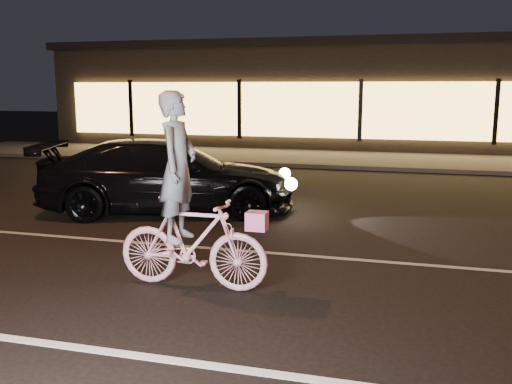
% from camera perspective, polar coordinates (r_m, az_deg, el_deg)
% --- Properties ---
extents(ground, '(90.00, 90.00, 0.00)m').
position_cam_1_polar(ground, '(6.61, -2.03, -10.96)').
color(ground, black).
rests_on(ground, ground).
extents(lane_stripe_near, '(60.00, 0.12, 0.01)m').
position_cam_1_polar(lane_stripe_near, '(5.32, -7.09, -16.53)').
color(lane_stripe_near, silver).
rests_on(lane_stripe_near, ground).
extents(lane_stripe_far, '(60.00, 0.10, 0.01)m').
position_cam_1_polar(lane_stripe_far, '(8.43, 2.06, -6.15)').
color(lane_stripe_far, gray).
rests_on(lane_stripe_far, ground).
extents(sidewalk, '(30.00, 4.00, 0.12)m').
position_cam_1_polar(sidewalk, '(19.10, 9.75, 3.21)').
color(sidewalk, '#383533').
rests_on(sidewalk, ground).
extents(storefront, '(25.40, 8.42, 4.20)m').
position_cam_1_polar(storefront, '(24.90, 11.31, 9.62)').
color(storefront, black).
rests_on(storefront, ground).
extents(cyclist, '(1.89, 0.65, 2.38)m').
position_cam_1_polar(cyclist, '(6.88, -6.79, -2.78)').
color(cyclist, '#F84E79').
rests_on(cyclist, ground).
extents(sedan, '(5.25, 3.37, 1.42)m').
position_cam_1_polar(sedan, '(11.19, -8.81, 1.56)').
color(sedan, black).
rests_on(sedan, ground).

